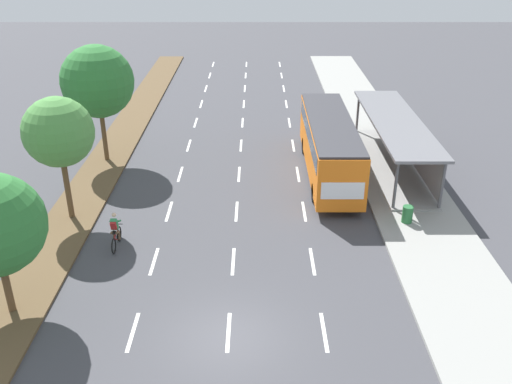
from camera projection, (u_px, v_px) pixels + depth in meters
ground_plane at (229, 338)px, 20.09m from camera, size 140.00×140.00×0.00m
median_strip at (122, 140)px, 38.07m from camera, size 2.60×52.00×0.12m
sidewalk_right at (378, 140)px, 38.01m from camera, size 4.50×52.00×0.15m
lane_divider_left at (190, 145)px, 37.31m from camera, size 0.14×49.30×0.01m
lane_divider_center at (243, 145)px, 37.30m from camera, size 0.14×49.30×0.01m
lane_divider_right at (295, 145)px, 37.29m from camera, size 0.14×49.30×0.01m
bus_shelter at (400, 138)px, 33.19m from camera, size 2.90×12.56×2.86m
bus at (331, 142)px, 32.10m from camera, size 2.54×11.29×3.37m
cyclist at (117, 232)px, 25.37m from camera, size 0.46×1.82×1.71m
median_tree_second at (60, 132)px, 26.17m from camera, size 3.36×3.36×6.17m
median_tree_third at (99, 82)px, 32.73m from camera, size 4.29×4.29×7.08m
trash_bin at (409, 214)px, 27.31m from camera, size 0.52×0.52×0.85m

